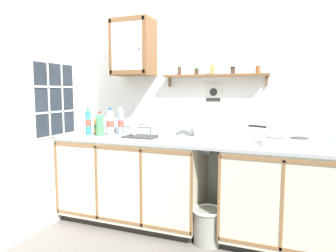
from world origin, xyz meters
The scene contains 22 objects.
floor centered at (0.00, 0.00, 0.00)m, with size 5.90×5.90×0.00m, color slate.
back_wall centered at (0.00, 0.61, 1.33)m, with size 3.50×0.07×2.64m.
side_wall_left centered at (-1.48, -0.31, 1.32)m, with size 0.05×3.38×2.64m, color white.
lower_cabinet_run centered at (-0.66, 0.28, 0.47)m, with size 1.57×0.63×0.93m.
lower_cabinet_run_right centered at (0.90, 0.28, 0.47)m, with size 1.08×0.63×0.93m.
countertop centered at (0.00, 0.27, 0.94)m, with size 2.86×0.65×0.03m, color #9EA3A8.
backsplash centered at (0.00, 0.57, 1.00)m, with size 2.86×0.02×0.08m, color #9EA3A8.
sink centered at (0.01, 0.31, 0.95)m, with size 0.57×0.41×0.41m.
hot_plate_stove centered at (0.92, 0.29, 1.00)m, with size 0.40×0.28×0.08m.
saucepan centered at (0.82, 0.31, 1.09)m, with size 0.37×0.21×0.10m.
bottle_juice_amber_0 centered at (-1.14, 0.33, 1.06)m, with size 0.06×0.06×0.22m.
bottle_water_clear_1 centered at (-0.94, 0.30, 1.10)m, with size 0.08×0.08×0.31m.
bottle_soda_green_2 centered at (-1.02, 0.21, 1.08)m, with size 0.08×0.08×0.27m.
bottle_water_blue_3 centered at (-0.86, 0.39, 1.11)m, with size 0.07×0.07×0.32m.
bottle_detergent_teal_4 centered at (-1.20, 0.24, 1.10)m, with size 0.06×0.06×0.31m.
dish_rack centered at (-0.57, 0.31, 0.98)m, with size 0.36×0.27×0.16m.
mug centered at (-0.34, 0.36, 1.01)m, with size 0.11×0.10×0.10m.
wall_cabinet centered at (-0.71, 0.43, 1.93)m, with size 0.45×0.33×0.62m.
spice_shelf centered at (0.19, 0.51, 1.62)m, with size 1.10×0.14×0.22m.
warning_sign centered at (0.16, 0.58, 1.41)m, with size 0.18×0.01×0.23m.
window centered at (-1.45, 0.00, 1.36)m, with size 0.03×0.63×0.81m.
trash_bin centered at (0.24, 0.09, 0.18)m, with size 0.31×0.31×0.34m.
Camera 1 is at (0.92, -2.70, 1.46)m, focal length 33.29 mm.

